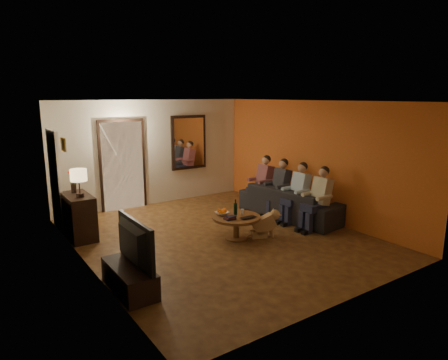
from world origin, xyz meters
TOP-DOWN VIEW (x-y plane):
  - floor at (0.00, 0.00)m, footprint 5.00×6.00m
  - ceiling at (0.00, 0.00)m, footprint 5.00×6.00m
  - back_wall at (0.00, 3.00)m, footprint 5.00×0.02m
  - front_wall at (0.00, -3.00)m, footprint 5.00×0.02m
  - left_wall at (-2.50, 0.00)m, footprint 0.02×6.00m
  - right_wall at (2.50, 0.00)m, footprint 0.02×6.00m
  - orange_accent at (2.49, 0.00)m, footprint 0.01×6.00m
  - kitchen_doorway at (-0.80, 2.98)m, footprint 1.00×0.06m
  - door_trim at (-0.80, 2.97)m, footprint 1.12×0.04m
  - fridge_glimpse at (-0.55, 2.98)m, footprint 0.45×0.03m
  - mirror_frame at (1.00, 2.96)m, footprint 1.00×0.05m
  - mirror_glass at (1.00, 2.93)m, footprint 0.86×0.02m
  - white_door at (-2.46, 2.30)m, footprint 0.06×0.85m
  - framed_art at (-2.47, 1.30)m, footprint 0.03×0.28m
  - art_canvas at (-2.46, 1.30)m, footprint 0.01×0.22m
  - dresser at (-2.25, 1.52)m, footprint 0.45×0.96m
  - table_lamp at (-2.25, 1.30)m, footprint 0.30×0.30m
  - flower_vase at (-2.25, 1.74)m, footprint 0.14×0.14m
  - tv_stand at (-2.25, -1.07)m, footprint 0.45×1.10m
  - tv at (-2.25, -1.07)m, footprint 1.15×0.15m
  - sofa at (2.05, 0.17)m, footprint 2.52×1.24m
  - person_a at (1.95, -0.73)m, footprint 0.60×0.40m
  - person_b at (1.95, -0.13)m, footprint 0.60×0.40m
  - person_c at (1.95, 0.47)m, footprint 0.60×0.40m
  - person_d at (1.95, 1.07)m, footprint 0.60×0.40m
  - dog at (0.71, -0.47)m, footprint 0.61×0.43m
  - coffee_table at (0.22, -0.24)m, footprint 1.15×1.15m
  - bowl at (0.04, -0.02)m, footprint 0.26×0.26m
  - oranges at (0.04, -0.02)m, footprint 0.20×0.20m
  - wine_bottle at (0.27, -0.14)m, footprint 0.07×0.07m
  - wine_glass at (0.40, -0.19)m, footprint 0.06×0.06m
  - book_stack at (-0.00, -0.34)m, footprint 0.20×0.15m
  - laptop at (0.32, -0.52)m, footprint 0.34×0.22m

SIDE VIEW (x-z plane):
  - floor at x=0.00m, z-range -0.01..0.01m
  - tv_stand at x=-2.25m, z-range 0.00..0.37m
  - coffee_table at x=0.22m, z-range 0.00..0.45m
  - dog at x=0.71m, z-range 0.00..0.56m
  - sofa at x=2.05m, z-range 0.00..0.71m
  - dresser at x=-2.25m, z-range 0.00..0.85m
  - laptop at x=0.32m, z-range 0.45..0.48m
  - bowl at x=0.04m, z-range 0.45..0.51m
  - book_stack at x=0.00m, z-range 0.45..0.52m
  - wine_glass at x=0.40m, z-range 0.45..0.55m
  - oranges at x=0.04m, z-range 0.51..0.59m
  - person_a at x=1.95m, z-range 0.00..1.20m
  - person_b at x=1.95m, z-range 0.00..1.20m
  - person_c at x=1.95m, z-range 0.00..1.20m
  - person_d at x=1.95m, z-range 0.00..1.20m
  - wine_bottle at x=0.27m, z-range 0.45..0.76m
  - tv at x=-2.25m, z-range 0.37..1.03m
  - fridge_glimpse at x=-0.55m, z-range 0.05..1.75m
  - white_door at x=-2.46m, z-range 0.00..2.04m
  - kitchen_doorway at x=-0.80m, z-range 0.00..2.10m
  - door_trim at x=-0.80m, z-range -0.06..2.16m
  - flower_vase at x=-2.25m, z-range 0.85..1.29m
  - table_lamp at x=-2.25m, z-range 0.85..1.39m
  - back_wall at x=0.00m, z-range 0.00..2.60m
  - front_wall at x=0.00m, z-range 0.00..2.60m
  - left_wall at x=-2.50m, z-range 0.00..2.60m
  - right_wall at x=2.50m, z-range 0.00..2.60m
  - orange_accent at x=2.49m, z-range 0.00..2.60m
  - mirror_frame at x=1.00m, z-range 0.80..2.20m
  - mirror_glass at x=1.00m, z-range 0.87..2.13m
  - framed_art at x=-2.47m, z-range 1.73..1.97m
  - art_canvas at x=-2.46m, z-range 1.76..1.94m
  - ceiling at x=0.00m, z-range 2.60..2.60m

